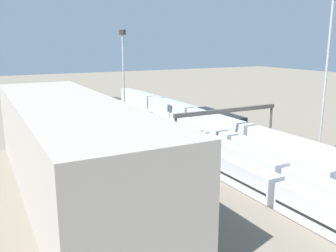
{
  "coord_description": "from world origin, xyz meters",
  "views": [
    {
      "loc": [
        -72.11,
        45.03,
        21.9
      ],
      "look_at": [
        2.72,
        5.3,
        2.5
      ],
      "focal_mm": 38.84,
      "sensor_mm": 36.0,
      "label": 1
    }
  ],
  "objects_px": {
    "maintenance_shed": "(69,147)",
    "train_on_track_0": "(175,107)",
    "light_mast_1": "(123,67)",
    "train_on_track_2": "(279,161)",
    "light_mast_0": "(328,57)",
    "train_on_track_1": "(217,126)",
    "train_on_track_4": "(160,135)",
    "signal_gantry": "(227,115)",
    "train_on_track_3": "(199,141)"
  },
  "relations": [
    {
      "from": "train_on_track_4",
      "to": "signal_gantry",
      "type": "xyz_separation_m",
      "value": [
        -11.06,
        -10.0,
        5.43
      ]
    },
    {
      "from": "train_on_track_1",
      "to": "light_mast_0",
      "type": "distance_m",
      "value": 29.15
    },
    {
      "from": "train_on_track_0",
      "to": "signal_gantry",
      "type": "bearing_deg",
      "value": 165.93
    },
    {
      "from": "train_on_track_4",
      "to": "signal_gantry",
      "type": "bearing_deg",
      "value": -137.87
    },
    {
      "from": "light_mast_0",
      "to": "light_mast_1",
      "type": "bearing_deg",
      "value": 34.28
    },
    {
      "from": "train_on_track_0",
      "to": "train_on_track_4",
      "type": "xyz_separation_m",
      "value": [
        -28.85,
        20.0,
        -0.1
      ]
    },
    {
      "from": "train_on_track_0",
      "to": "train_on_track_2",
      "type": "distance_m",
      "value": 55.76
    },
    {
      "from": "light_mast_1",
      "to": "maintenance_shed",
      "type": "distance_m",
      "value": 40.18
    },
    {
      "from": "train_on_track_2",
      "to": "train_on_track_3",
      "type": "bearing_deg",
      "value": 15.69
    },
    {
      "from": "train_on_track_1",
      "to": "train_on_track_3",
      "type": "bearing_deg",
      "value": 126.78
    },
    {
      "from": "train_on_track_0",
      "to": "train_on_track_3",
      "type": "xyz_separation_m",
      "value": [
        -37.06,
        15.0,
        -0.11
      ]
    },
    {
      "from": "train_on_track_1",
      "to": "train_on_track_4",
      "type": "height_order",
      "value": "train_on_track_1"
    },
    {
      "from": "train_on_track_0",
      "to": "train_on_track_4",
      "type": "height_order",
      "value": "train_on_track_0"
    },
    {
      "from": "train_on_track_4",
      "to": "train_on_track_1",
      "type": "bearing_deg",
      "value": -92.8
    },
    {
      "from": "train_on_track_1",
      "to": "light_mast_0",
      "type": "xyz_separation_m",
      "value": [
        -22.14,
        -8.9,
        16.75
      ]
    },
    {
      "from": "maintenance_shed",
      "to": "light_mast_0",
      "type": "bearing_deg",
      "value": -96.79
    },
    {
      "from": "train_on_track_0",
      "to": "train_on_track_4",
      "type": "distance_m",
      "value": 35.1
    },
    {
      "from": "train_on_track_0",
      "to": "light_mast_1",
      "type": "bearing_deg",
      "value": 121.08
    },
    {
      "from": "light_mast_1",
      "to": "maintenance_shed",
      "type": "relative_size",
      "value": 0.45
    },
    {
      "from": "light_mast_0",
      "to": "maintenance_shed",
      "type": "bearing_deg",
      "value": 83.21
    },
    {
      "from": "train_on_track_2",
      "to": "train_on_track_4",
      "type": "distance_m",
      "value": 27.87
    },
    {
      "from": "train_on_track_3",
      "to": "train_on_track_2",
      "type": "xyz_separation_m",
      "value": [
        -17.8,
        -5.0,
        0.01
      ]
    },
    {
      "from": "train_on_track_1",
      "to": "signal_gantry",
      "type": "xyz_separation_m",
      "value": [
        -10.32,
        5.0,
        4.8
      ]
    },
    {
      "from": "train_on_track_0",
      "to": "light_mast_1",
      "type": "relative_size",
      "value": 2.65
    },
    {
      "from": "train_on_track_2",
      "to": "signal_gantry",
      "type": "bearing_deg",
      "value": 0.0
    },
    {
      "from": "maintenance_shed",
      "to": "train_on_track_4",
      "type": "bearing_deg",
      "value": -54.08
    },
    {
      "from": "train_on_track_3",
      "to": "light_mast_0",
      "type": "bearing_deg",
      "value": -127.8
    },
    {
      "from": "train_on_track_1",
      "to": "train_on_track_0",
      "type": "height_order",
      "value": "train_on_track_1"
    },
    {
      "from": "train_on_track_1",
      "to": "light_mast_1",
      "type": "relative_size",
      "value": 4.79
    },
    {
      "from": "train_on_track_2",
      "to": "light_mast_0",
      "type": "height_order",
      "value": "light_mast_0"
    },
    {
      "from": "light_mast_1",
      "to": "train_on_track_4",
      "type": "bearing_deg",
      "value": -171.8
    },
    {
      "from": "train_on_track_2",
      "to": "train_on_track_1",
      "type": "bearing_deg",
      "value": -11.19
    },
    {
      "from": "train_on_track_4",
      "to": "maintenance_shed",
      "type": "relative_size",
      "value": 2.14
    },
    {
      "from": "train_on_track_2",
      "to": "light_mast_1",
      "type": "height_order",
      "value": "light_mast_1"
    },
    {
      "from": "train_on_track_4",
      "to": "signal_gantry",
      "type": "distance_m",
      "value": 15.86
    },
    {
      "from": "train_on_track_3",
      "to": "train_on_track_1",
      "type": "bearing_deg",
      "value": -53.22
    },
    {
      "from": "train_on_track_3",
      "to": "train_on_track_2",
      "type": "relative_size",
      "value": 1.34
    },
    {
      "from": "maintenance_shed",
      "to": "train_on_track_0",
      "type": "bearing_deg",
      "value": -43.53
    },
    {
      "from": "train_on_track_1",
      "to": "train_on_track_4",
      "type": "relative_size",
      "value": 1.0
    },
    {
      "from": "train_on_track_2",
      "to": "train_on_track_0",
      "type": "bearing_deg",
      "value": -10.33
    },
    {
      "from": "train_on_track_1",
      "to": "signal_gantry",
      "type": "distance_m",
      "value": 12.43
    },
    {
      "from": "train_on_track_0",
      "to": "light_mast_0",
      "type": "distance_m",
      "value": 54.66
    },
    {
      "from": "train_on_track_2",
      "to": "maintenance_shed",
      "type": "distance_m",
      "value": 35.21
    },
    {
      "from": "light_mast_1",
      "to": "train_on_track_3",
      "type": "bearing_deg",
      "value": -163.01
    },
    {
      "from": "train_on_track_1",
      "to": "maintenance_shed",
      "type": "relative_size",
      "value": 2.14
    },
    {
      "from": "light_mast_0",
      "to": "light_mast_1",
      "type": "height_order",
      "value": "light_mast_0"
    },
    {
      "from": "signal_gantry",
      "to": "maintenance_shed",
      "type": "height_order",
      "value": "maintenance_shed"
    },
    {
      "from": "train_on_track_3",
      "to": "train_on_track_4",
      "type": "relative_size",
      "value": 0.8
    },
    {
      "from": "train_on_track_3",
      "to": "light_mast_1",
      "type": "xyz_separation_m",
      "value": [
        23.66,
        7.23,
        14.15
      ]
    },
    {
      "from": "signal_gantry",
      "to": "train_on_track_4",
      "type": "bearing_deg",
      "value": 42.13
    }
  ]
}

